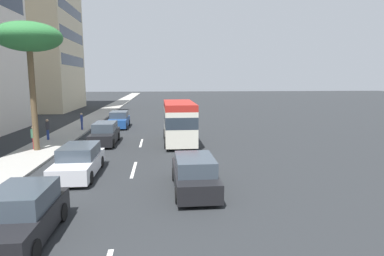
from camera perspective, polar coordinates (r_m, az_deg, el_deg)
name	(u,v)px	position (r m, az deg, el deg)	size (l,w,h in m)	color
ground_plane	(147,124)	(35.66, -8.14, 0.64)	(198.00, 198.00, 0.00)	#26282B
sidewalk_right	(83,125)	(36.57, -18.91, 0.58)	(162.00, 3.02, 0.15)	#9E9B93
lane_stripe_mid	(134,170)	(18.00, -10.38, -7.32)	(3.20, 0.16, 0.01)	silver
lane_stripe_far	(141,143)	(25.27, -9.07, -2.66)	(3.20, 0.16, 0.01)	silver
car_lead	(194,174)	(14.33, 0.42, -8.24)	(4.69, 1.85, 1.58)	black
car_second	(105,134)	(25.48, -15.31, -1.00)	(4.71, 1.81, 1.65)	black
minibus_third	(179,121)	(24.70, -2.33, 1.29)	(6.54, 2.38, 3.21)	silver
car_fourth	(119,120)	(33.87, -12.91, 1.42)	(4.59, 1.90, 1.65)	#1E478C
car_fifth	(79,161)	(17.55, -19.56, -5.62)	(4.76, 1.91, 1.55)	silver
car_sixth	(22,216)	(11.43, -28.21, -13.71)	(4.14, 1.85, 1.62)	black
pedestrian_near_lamp	(82,120)	(32.40, -19.14, 1.30)	(0.36, 0.28, 1.62)	navy
pedestrian_mid_block	(34,136)	(24.53, -26.46, -1.36)	(0.31, 0.37, 1.62)	red
pedestrian_by_tree	(48,128)	(27.93, -24.44, -0.06)	(0.39, 0.37, 1.66)	navy
palm_tree	(29,39)	(23.99, -27.19, 14.05)	(4.21, 4.21, 8.48)	brown
office_tower_far	(27,5)	(59.40, -27.49, 18.95)	(14.75, 13.46, 32.97)	beige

